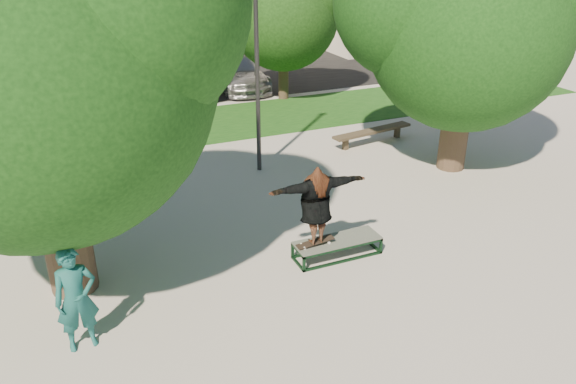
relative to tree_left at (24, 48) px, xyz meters
name	(u,v)px	position (x,y,z in m)	size (l,w,h in m)	color
ground	(302,265)	(4.29, -1.09, -4.42)	(120.00, 120.00, 0.00)	#A8A39A
grass_strip	(213,123)	(5.29, 8.41, -4.41)	(30.00, 4.00, 0.02)	#144112
asphalt_strip	(149,84)	(4.29, 14.91, -4.42)	(40.00, 8.00, 0.01)	black
tree_left	(24,48)	(0.00, 0.00, 0.00)	(6.96, 5.95, 7.12)	#38281E
tree_right	(465,17)	(10.21, 1.99, -0.33)	(6.24, 5.33, 6.51)	#38281E
bg_tree_right	(281,7)	(8.73, 10.47, -0.93)	(5.04, 4.31, 5.43)	#38281E
lamppost	(257,56)	(5.29, 3.91, -1.27)	(0.25, 0.15, 6.11)	#2D2D30
grind_box	(337,248)	(5.11, -1.04, -4.23)	(1.80, 0.60, 0.38)	black
skater_rig	(316,205)	(4.61, -1.04, -3.16)	(2.00, 0.59, 1.69)	white
bystander	(76,299)	(0.09, -1.86, -3.52)	(0.66, 0.43, 1.80)	#165553
bench	(372,132)	(9.31, 4.51, -4.05)	(2.89, 0.82, 0.44)	#443929
car_silver_a	(38,77)	(-0.09, 15.10, -3.72)	(1.66, 4.13, 1.41)	#A9A9AD
car_dark	(21,86)	(-0.71, 13.39, -3.65)	(1.63, 4.68, 1.54)	black
car_grey	(101,75)	(2.29, 14.32, -3.71)	(2.38, 5.16, 1.43)	#5D5D62
car_silver_b	(235,72)	(7.59, 12.80, -3.74)	(1.90, 4.67, 1.36)	#A5A5A9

